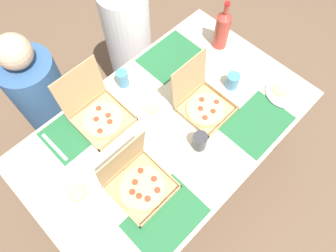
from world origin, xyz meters
The scene contains 20 objects.
ground_plane centered at (0.00, 0.00, 0.00)m, with size 6.00×6.00×0.00m, color brown.
dining_table centered at (0.00, 0.00, 0.65)m, with size 1.58×0.97×0.75m.
placemat_near_left centered at (-0.36, -0.34, 0.75)m, with size 0.36×0.26×0.00m, color #236638.
placemat_near_right centered at (0.36, -0.34, 0.75)m, with size 0.36×0.26×0.00m, color #236638.
placemat_far_left centered at (-0.36, 0.34, 0.75)m, with size 0.36×0.26×0.00m, color #236638.
placemat_far_right centered at (0.36, 0.34, 0.75)m, with size 0.36×0.26×0.00m, color #236638.
pizza_box_corner_left centered at (-0.23, 0.31, 0.79)m, with size 0.27×0.29×0.31m.
pizza_box_edge_far centered at (0.22, -0.05, 0.79)m, with size 0.26×0.28×0.29m.
pizza_box_corner_right centered at (-0.33, -0.13, 0.79)m, with size 0.27×0.28×0.31m.
plate_far_left centered at (-0.58, 0.03, 0.76)m, with size 0.23×0.23×0.03m.
plate_middle centered at (0.62, -0.32, 0.76)m, with size 0.21×0.21×0.03m.
plate_near_left centered at (0.01, 0.12, 0.76)m, with size 0.21×0.21×0.03m.
soda_bottle centered at (0.64, 0.18, 0.88)m, with size 0.09×0.09×0.32m.
cup_clear_left centered at (0.03, -0.20, 0.80)m, with size 0.08×0.08×0.11m, color #333338.
cup_red centered at (0.02, 0.38, 0.80)m, with size 0.07×0.07×0.10m, color teal.
cup_clear_right centered at (0.45, -0.07, 0.79)m, with size 0.08×0.08×0.09m, color teal.
knife_by_near_right centered at (-0.51, 0.33, 0.75)m, with size 0.21×0.02×0.01m, color #B7B7BC.
fork_by_far_left centered at (-0.65, -0.22, 0.75)m, with size 0.19×0.02×0.01m, color #B7B7BC.
diner_left_seat centered at (-0.36, 0.75, 0.50)m, with size 0.32×0.32×1.13m.
diner_right_seat centered at (0.36, 0.75, 0.53)m, with size 0.32×0.32×1.18m.
Camera 1 is at (-0.56, -0.55, 2.23)m, focal length 32.98 mm.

